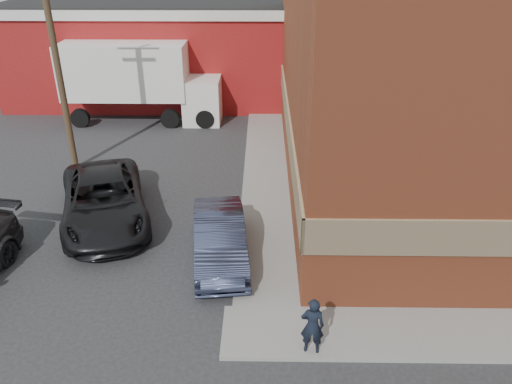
% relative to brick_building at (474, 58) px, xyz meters
% --- Properties ---
extents(ground, '(90.00, 90.00, 0.00)m').
position_rel_brick_building_xyz_m(ground, '(-8.50, -9.00, -4.68)').
color(ground, '#28282B').
rests_on(ground, ground).
extents(brick_building, '(14.25, 18.25, 9.36)m').
position_rel_brick_building_xyz_m(brick_building, '(0.00, 0.00, 0.00)').
color(brick_building, '#A4492A').
rests_on(brick_building, ground).
extents(sidewalk_west, '(1.80, 18.00, 0.12)m').
position_rel_brick_building_xyz_m(sidewalk_west, '(-7.90, 0.00, -4.62)').
color(sidewalk_west, gray).
rests_on(sidewalk_west, ground).
extents(warehouse, '(16.30, 8.30, 5.60)m').
position_rel_brick_building_xyz_m(warehouse, '(-14.50, 11.00, -1.87)').
color(warehouse, maroon).
rests_on(warehouse, ground).
extents(utility_pole, '(2.00, 0.26, 9.00)m').
position_rel_brick_building_xyz_m(utility_pole, '(-16.00, 0.00, 0.06)').
color(utility_pole, '#4A3925').
rests_on(utility_pole, ground).
extents(man, '(0.58, 0.41, 1.50)m').
position_rel_brick_building_xyz_m(man, '(-6.86, -10.55, -3.81)').
color(man, black).
rests_on(man, sidewalk_south).
extents(sedan, '(2.03, 4.49, 1.43)m').
position_rel_brick_building_xyz_m(sedan, '(-9.30, -6.65, -3.97)').
color(sedan, '#2D324B').
rests_on(sedan, ground).
extents(suv_a, '(4.38, 6.40, 1.62)m').
position_rel_brick_building_xyz_m(suv_a, '(-13.41, -4.42, -3.87)').
color(suv_a, black).
rests_on(suv_a, ground).
extents(box_truck, '(8.25, 2.58, 4.07)m').
position_rel_brick_building_xyz_m(box_truck, '(-14.30, 6.15, -2.34)').
color(box_truck, white).
rests_on(box_truck, ground).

